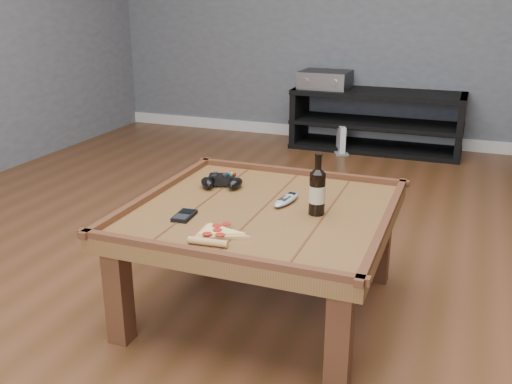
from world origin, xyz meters
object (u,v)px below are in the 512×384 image
(pizza_slice, at_px, (216,234))
(game_console, at_px, (341,141))
(coffee_table, at_px, (263,222))
(media_console, at_px, (376,121))
(av_receiver, at_px, (325,79))
(smartphone, at_px, (184,216))
(remote_control, at_px, (286,200))
(beer_bottle, at_px, (317,190))
(game_controller, at_px, (222,181))

(pizza_slice, distance_m, game_console, 2.89)
(game_console, bearing_deg, coffee_table, -108.55)
(coffee_table, height_order, game_console, coffee_table)
(media_console, distance_m, av_receiver, 0.56)
(media_console, bearing_deg, pizza_slice, -91.10)
(smartphone, distance_m, remote_control, 0.43)
(coffee_table, relative_size, game_console, 4.44)
(av_receiver, bearing_deg, coffee_table, -79.28)
(media_console, distance_m, pizza_slice, 3.08)
(pizza_slice, height_order, smartphone, pizza_slice)
(smartphone, bearing_deg, beer_bottle, 20.82)
(pizza_slice, xyz_separation_m, av_receiver, (-0.39, 3.07, 0.11))
(smartphone, xyz_separation_m, remote_control, (0.32, 0.29, 0.01))
(game_console, bearing_deg, pizza_slice, -110.34)
(av_receiver, bearing_deg, media_console, 2.08)
(media_console, bearing_deg, coffee_table, -90.00)
(pizza_slice, distance_m, smartphone, 0.22)
(media_console, height_order, remote_control, media_console)
(media_console, relative_size, av_receiver, 3.37)
(remote_control, bearing_deg, smartphone, -128.34)
(coffee_table, bearing_deg, av_receiver, 99.31)
(beer_bottle, xyz_separation_m, game_controller, (-0.48, 0.16, -0.07))
(pizza_slice, bearing_deg, game_console, 88.99)
(remote_control, relative_size, av_receiver, 0.47)
(media_console, distance_m, game_console, 0.35)
(pizza_slice, xyz_separation_m, smartphone, (-0.19, 0.12, -0.00))
(game_controller, xyz_separation_m, remote_control, (0.33, -0.09, -0.01))
(remote_control, bearing_deg, coffee_table, -117.30)
(coffee_table, relative_size, remote_control, 5.32)
(smartphone, distance_m, game_console, 2.76)
(coffee_table, distance_m, game_console, 2.57)
(coffee_table, height_order, beer_bottle, beer_bottle)
(media_console, bearing_deg, smartphone, -94.79)
(pizza_slice, height_order, remote_control, same)
(game_controller, relative_size, smartphone, 1.63)
(remote_control, relative_size, game_console, 0.84)
(beer_bottle, bearing_deg, game_controller, 160.93)
(pizza_slice, xyz_separation_m, remote_control, (0.13, 0.41, 0.00))
(media_console, relative_size, pizza_slice, 5.27)
(game_controller, bearing_deg, game_console, 71.70)
(beer_bottle, relative_size, game_controller, 1.22)
(media_console, distance_m, remote_control, 2.67)
(media_console, bearing_deg, game_controller, -95.80)
(coffee_table, xyz_separation_m, av_receiver, (-0.45, 2.74, 0.18))
(pizza_slice, relative_size, game_console, 1.15)
(coffee_table, bearing_deg, media_console, 90.00)
(pizza_slice, relative_size, remote_control, 1.37)
(pizza_slice, relative_size, av_receiver, 0.64)
(media_console, relative_size, remote_control, 7.24)
(pizza_slice, distance_m, remote_control, 0.43)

